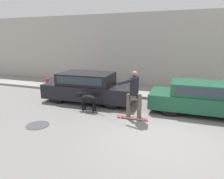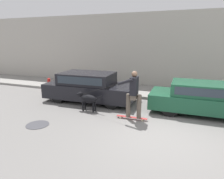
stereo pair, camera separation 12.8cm
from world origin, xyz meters
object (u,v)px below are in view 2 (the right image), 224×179
at_px(parked_car_0, 90,87).
at_px(skateboarder, 134,93).
at_px(parked_car_1, 207,99).
at_px(dog, 88,99).
at_px(fire_hydrant, 49,84).

bearing_deg(parked_car_0, skateboarder, -33.12).
height_order(parked_car_1, skateboarder, skateboarder).
bearing_deg(dog, parked_car_1, -161.41).
distance_m(parked_car_0, fire_hydrant, 3.20).
xyz_separation_m(parked_car_1, fire_hydrant, (-8.13, 0.89, -0.23)).
relative_size(parked_car_1, skateboarder, 1.54).
xyz_separation_m(parked_car_0, skateboarder, (2.54, -1.53, 0.35)).
bearing_deg(dog, parked_car_0, -63.64).
xyz_separation_m(parked_car_0, fire_hydrant, (-3.06, 0.89, -0.27)).
bearing_deg(dog, skateboarder, 175.55).
relative_size(parked_car_0, skateboarder, 1.50).
xyz_separation_m(skateboarder, fire_hydrant, (-5.60, 2.43, -0.62)).
xyz_separation_m(dog, fire_hydrant, (-3.64, 2.19, -0.12)).
distance_m(parked_car_0, parked_car_1, 5.06).
distance_m(dog, fire_hydrant, 4.25).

